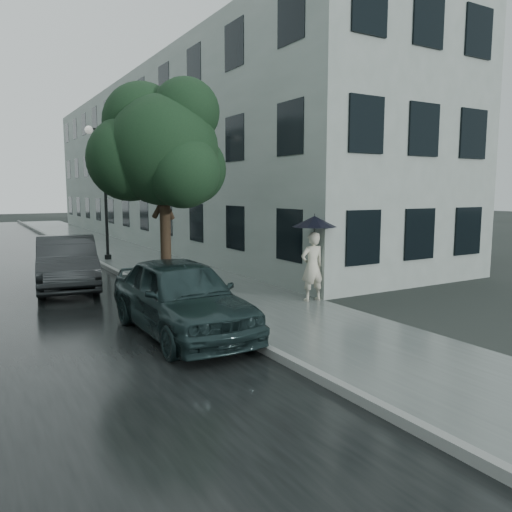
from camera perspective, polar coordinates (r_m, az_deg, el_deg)
ground at (r=10.94m, az=4.39°, el=-7.72°), size 120.00×120.00×0.00m
sidewalk at (r=21.77m, az=-13.46°, el=-0.27°), size 3.50×60.00×0.01m
kerb_near at (r=21.31m, az=-18.15°, el=-0.41°), size 0.15×60.00×0.15m
building_near at (r=30.46m, az=-8.44°, el=10.49°), size 7.02×36.00×9.00m
pedestrian at (r=13.03m, az=6.44°, el=-1.21°), size 0.69×0.49×1.80m
umbrella at (r=12.88m, az=6.69°, el=3.94°), size 1.44×1.44×1.33m
street_tree at (r=13.49m, az=-10.70°, el=11.92°), size 3.73×3.38×5.76m
lamp_post at (r=21.66m, az=-17.25°, el=7.80°), size 0.84×0.38×5.45m
car_near at (r=10.11m, az=-8.55°, el=-4.56°), size 1.81×4.49×1.53m
car_far at (r=15.76m, az=-20.82°, el=-0.67°), size 2.25×4.79×1.52m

